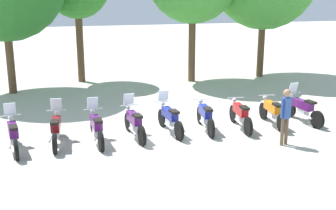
{
  "coord_description": "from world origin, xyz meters",
  "views": [
    {
      "loc": [
        -3.31,
        -13.9,
        4.98
      ],
      "look_at": [
        0.0,
        0.5,
        0.9
      ],
      "focal_mm": 47.54,
      "sensor_mm": 36.0,
      "label": 1
    }
  ],
  "objects_px": {
    "motorcycle_4": "(170,118)",
    "motorcycle_8": "(303,108)",
    "motorcycle_3": "(134,122)",
    "motorcycle_7": "(272,112)",
    "motorcycle_0": "(13,134)",
    "motorcycle_5": "(205,116)",
    "motorcycle_2": "(96,127)",
    "motorcycle_6": "(240,115)",
    "person_0": "(286,112)",
    "motorcycle_1": "(56,129)"
  },
  "relations": [
    {
      "from": "motorcycle_4",
      "to": "motorcycle_6",
      "type": "distance_m",
      "value": 2.53
    },
    {
      "from": "motorcycle_0",
      "to": "motorcycle_6",
      "type": "relative_size",
      "value": 0.99
    },
    {
      "from": "motorcycle_4",
      "to": "motorcycle_7",
      "type": "distance_m",
      "value": 3.78
    },
    {
      "from": "motorcycle_3",
      "to": "motorcycle_4",
      "type": "xyz_separation_m",
      "value": [
        1.26,
        0.21,
        0.0
      ]
    },
    {
      "from": "motorcycle_6",
      "to": "motorcycle_0",
      "type": "bearing_deg",
      "value": 96.0
    },
    {
      "from": "motorcycle_1",
      "to": "motorcycle_2",
      "type": "relative_size",
      "value": 1.0
    },
    {
      "from": "motorcycle_3",
      "to": "motorcycle_5",
      "type": "height_order",
      "value": "motorcycle_3"
    },
    {
      "from": "motorcycle_4",
      "to": "person_0",
      "type": "xyz_separation_m",
      "value": [
        3.25,
        -1.97,
        0.56
      ]
    },
    {
      "from": "motorcycle_4",
      "to": "motorcycle_8",
      "type": "height_order",
      "value": "same"
    },
    {
      "from": "motorcycle_3",
      "to": "motorcycle_4",
      "type": "relative_size",
      "value": 1.0
    },
    {
      "from": "person_0",
      "to": "motorcycle_6",
      "type": "bearing_deg",
      "value": -173.68
    },
    {
      "from": "motorcycle_1",
      "to": "motorcycle_7",
      "type": "relative_size",
      "value": 1.0
    },
    {
      "from": "motorcycle_3",
      "to": "motorcycle_4",
      "type": "distance_m",
      "value": 1.27
    },
    {
      "from": "motorcycle_6",
      "to": "motorcycle_3",
      "type": "bearing_deg",
      "value": 94.14
    },
    {
      "from": "motorcycle_1",
      "to": "motorcycle_3",
      "type": "relative_size",
      "value": 1.0
    },
    {
      "from": "motorcycle_0",
      "to": "motorcycle_1",
      "type": "relative_size",
      "value": 0.99
    },
    {
      "from": "motorcycle_5",
      "to": "motorcycle_7",
      "type": "bearing_deg",
      "value": -87.22
    },
    {
      "from": "motorcycle_3",
      "to": "motorcycle_8",
      "type": "xyz_separation_m",
      "value": [
        6.29,
        0.3,
        0.0
      ]
    },
    {
      "from": "motorcycle_0",
      "to": "motorcycle_3",
      "type": "distance_m",
      "value": 3.79
    },
    {
      "from": "motorcycle_2",
      "to": "motorcycle_3",
      "type": "bearing_deg",
      "value": -85.41
    },
    {
      "from": "motorcycle_1",
      "to": "motorcycle_4",
      "type": "bearing_deg",
      "value": -82.22
    },
    {
      "from": "motorcycle_0",
      "to": "motorcycle_4",
      "type": "height_order",
      "value": "same"
    },
    {
      "from": "motorcycle_6",
      "to": "person_0",
      "type": "bearing_deg",
      "value": -156.3
    },
    {
      "from": "motorcycle_4",
      "to": "motorcycle_5",
      "type": "distance_m",
      "value": 1.27
    },
    {
      "from": "motorcycle_2",
      "to": "motorcycle_4",
      "type": "xyz_separation_m",
      "value": [
        2.51,
        0.43,
        0.0
      ]
    },
    {
      "from": "motorcycle_1",
      "to": "motorcycle_5",
      "type": "height_order",
      "value": "motorcycle_1"
    },
    {
      "from": "motorcycle_2",
      "to": "motorcycle_5",
      "type": "bearing_deg",
      "value": -88.75
    },
    {
      "from": "motorcycle_1",
      "to": "motorcycle_7",
      "type": "distance_m",
      "value": 7.55
    },
    {
      "from": "motorcycle_4",
      "to": "motorcycle_3",
      "type": "bearing_deg",
      "value": 90.81
    },
    {
      "from": "motorcycle_0",
      "to": "motorcycle_1",
      "type": "xyz_separation_m",
      "value": [
        1.27,
        0.26,
        0.0
      ]
    },
    {
      "from": "motorcycle_0",
      "to": "motorcycle_6",
      "type": "bearing_deg",
      "value": -96.71
    },
    {
      "from": "motorcycle_5",
      "to": "motorcycle_7",
      "type": "xyz_separation_m",
      "value": [
        2.52,
        -0.02,
        0.0
      ]
    },
    {
      "from": "motorcycle_3",
      "to": "motorcycle_7",
      "type": "distance_m",
      "value": 5.04
    },
    {
      "from": "motorcycle_0",
      "to": "motorcycle_8",
      "type": "bearing_deg",
      "value": -96.55
    },
    {
      "from": "motorcycle_1",
      "to": "motorcycle_5",
      "type": "bearing_deg",
      "value": -83.26
    },
    {
      "from": "motorcycle_5",
      "to": "person_0",
      "type": "distance_m",
      "value": 2.86
    },
    {
      "from": "motorcycle_0",
      "to": "motorcycle_6",
      "type": "distance_m",
      "value": 7.57
    },
    {
      "from": "motorcycle_2",
      "to": "motorcycle_6",
      "type": "bearing_deg",
      "value": -91.56
    },
    {
      "from": "motorcycle_5",
      "to": "motorcycle_8",
      "type": "xyz_separation_m",
      "value": [
        3.77,
        0.08,
        0.01
      ]
    },
    {
      "from": "motorcycle_5",
      "to": "person_0",
      "type": "bearing_deg",
      "value": -131.64
    },
    {
      "from": "motorcycle_0",
      "to": "person_0",
      "type": "bearing_deg",
      "value": -109.89
    },
    {
      "from": "motorcycle_4",
      "to": "motorcycle_6",
      "type": "xyz_separation_m",
      "value": [
        2.52,
        -0.09,
        -0.01
      ]
    },
    {
      "from": "motorcycle_3",
      "to": "motorcycle_7",
      "type": "xyz_separation_m",
      "value": [
        5.04,
        0.2,
        -0.01
      ]
    },
    {
      "from": "motorcycle_1",
      "to": "motorcycle_5",
      "type": "relative_size",
      "value": 1.0
    },
    {
      "from": "motorcycle_5",
      "to": "motorcycle_2",
      "type": "bearing_deg",
      "value": 99.82
    },
    {
      "from": "motorcycle_3",
      "to": "motorcycle_4",
      "type": "bearing_deg",
      "value": -88.66
    },
    {
      "from": "motorcycle_0",
      "to": "motorcycle_2",
      "type": "xyz_separation_m",
      "value": [
        2.52,
        0.14,
        0.0
      ]
    },
    {
      "from": "motorcycle_5",
      "to": "motorcycle_7",
      "type": "distance_m",
      "value": 2.52
    },
    {
      "from": "motorcycle_2",
      "to": "person_0",
      "type": "height_order",
      "value": "person_0"
    },
    {
      "from": "motorcycle_5",
      "to": "motorcycle_0",
      "type": "bearing_deg",
      "value": 98.44
    }
  ]
}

